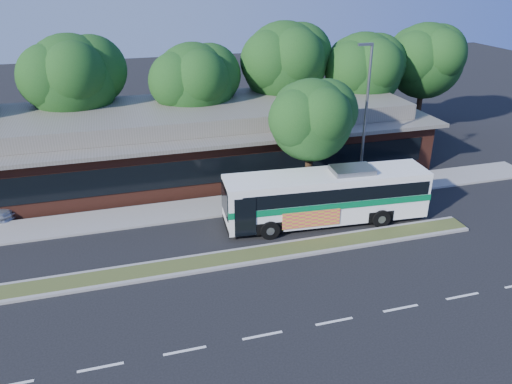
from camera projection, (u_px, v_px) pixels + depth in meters
ground at (232, 267)px, 23.55m from camera, size 120.00×120.00×0.00m
median_strip at (229, 259)px, 24.04m from camera, size 26.00×1.10×0.15m
sidewalk at (206, 208)px, 29.11m from camera, size 44.00×2.60×0.12m
plaza_building at (187, 139)px, 34.01m from camera, size 33.20×11.20×4.45m
lamp_post at (365, 116)px, 29.16m from camera, size 0.93×0.18×9.07m
tree_bg_b at (78, 77)px, 33.43m from camera, size 6.69×6.00×9.00m
tree_bg_c at (199, 81)px, 34.79m from camera, size 6.24×5.60×8.26m
tree_bg_d at (289, 61)px, 37.11m from camera, size 6.91×6.20×9.37m
tree_bg_e at (367, 69)px, 38.02m from camera, size 6.47×5.80×8.50m
tree_bg_f at (429, 59)px, 40.29m from camera, size 6.69×6.00×8.92m
transit_bus at (327, 193)px, 26.93m from camera, size 11.26×3.18×3.12m
sidewalk_tree at (316, 117)px, 27.95m from camera, size 5.15×4.62×7.39m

